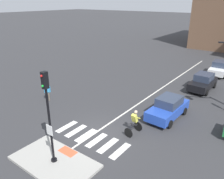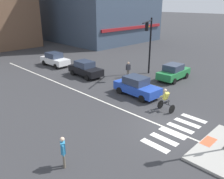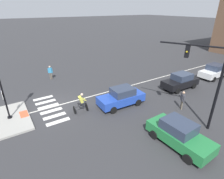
# 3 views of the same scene
# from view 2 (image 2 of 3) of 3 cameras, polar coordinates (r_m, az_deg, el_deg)

# --- Properties ---
(ground_plane) EXTENTS (300.00, 300.00, 0.00)m
(ground_plane) POSITION_cam_2_polar(r_m,az_deg,el_deg) (15.69, 13.61, -8.94)
(ground_plane) COLOR #333335
(tactile_pad_front) EXTENTS (1.10, 0.60, 0.01)m
(tactile_pad_front) POSITION_cam_2_polar(r_m,az_deg,el_deg) (14.68, 22.39, -11.55)
(tactile_pad_front) COLOR #DB5B38
(tactile_pad_front) RESTS_ON traffic_island
(crosswalk_stripe_a) EXTENTS (0.44, 1.80, 0.01)m
(crosswalk_stripe_a) POSITION_cam_2_polar(r_m,az_deg,el_deg) (13.75, 10.36, -13.24)
(crosswalk_stripe_a) COLOR silver
(crosswalk_stripe_a) RESTS_ON ground
(crosswalk_stripe_b) EXTENTS (0.44, 1.80, 0.01)m
(crosswalk_stripe_b) POSITION_cam_2_polar(r_m,az_deg,el_deg) (14.41, 12.52, -11.68)
(crosswalk_stripe_b) COLOR silver
(crosswalk_stripe_b) RESTS_ON ground
(crosswalk_stripe_c) EXTENTS (0.44, 1.80, 0.01)m
(crosswalk_stripe_c) POSITION_cam_2_polar(r_m,az_deg,el_deg) (15.10, 14.47, -10.25)
(crosswalk_stripe_c) COLOR silver
(crosswalk_stripe_c) RESTS_ON ground
(crosswalk_stripe_d) EXTENTS (0.44, 1.80, 0.01)m
(crosswalk_stripe_d) POSITION_cam_2_polar(r_m,az_deg,el_deg) (15.81, 16.22, -8.94)
(crosswalk_stripe_d) COLOR silver
(crosswalk_stripe_d) RESTS_ON ground
(crosswalk_stripe_e) EXTENTS (0.44, 1.80, 0.01)m
(crosswalk_stripe_e) POSITION_cam_2_polar(r_m,az_deg,el_deg) (16.55, 17.82, -7.73)
(crosswalk_stripe_e) COLOR silver
(crosswalk_stripe_e) RESTS_ON ground
(crosswalk_stripe_f) EXTENTS (0.44, 1.80, 0.01)m
(crosswalk_stripe_f) POSITION_cam_2_polar(r_m,az_deg,el_deg) (17.30, 19.26, -6.62)
(crosswalk_stripe_f) COLOR silver
(crosswalk_stripe_f) RESTS_ON ground
(lane_centre_line) EXTENTS (0.14, 28.00, 0.01)m
(lane_centre_line) POSITION_cam_2_polar(r_m,az_deg,el_deg) (21.85, -9.35, 0.04)
(lane_centre_line) COLOR silver
(lane_centre_line) RESTS_ON ground
(traffic_light_mast) EXTENTS (3.86, 1.92, 6.00)m
(traffic_light_mast) POSITION_cam_2_polar(r_m,az_deg,el_deg) (25.22, 9.00, 12.05)
(traffic_light_mast) COLOR black
(traffic_light_mast) RESTS_ON ground
(car_green_cross_right) EXTENTS (4.15, 1.95, 1.64)m
(car_green_cross_right) POSITION_cam_2_polar(r_m,az_deg,el_deg) (24.87, 14.72, 4.14)
(car_green_cross_right) COLOR #237A3D
(car_green_cross_right) RESTS_ON ground
(car_blue_eastbound_mid) EXTENTS (1.98, 4.17, 1.64)m
(car_blue_eastbound_mid) POSITION_cam_2_polar(r_m,az_deg,el_deg) (20.05, 6.02, 0.77)
(car_blue_eastbound_mid) COLOR #2347B7
(car_blue_eastbound_mid) RESTS_ON ground
(car_black_eastbound_far) EXTENTS (1.93, 4.15, 1.64)m
(car_black_eastbound_far) POSITION_cam_2_polar(r_m,az_deg,el_deg) (25.36, -6.49, 5.01)
(car_black_eastbound_far) COLOR black
(car_black_eastbound_far) RESTS_ON ground
(car_white_eastbound_distant) EXTENTS (1.95, 4.15, 1.64)m
(car_white_eastbound_distant) POSITION_cam_2_polar(r_m,az_deg,el_deg) (30.33, -13.74, 7.15)
(car_white_eastbound_distant) COLOR white
(car_white_eastbound_distant) RESTS_ON ground
(cyclist) EXTENTS (0.76, 1.15, 1.68)m
(cyclist) POSITION_cam_2_polar(r_m,az_deg,el_deg) (17.53, 12.97, -2.45)
(cyclist) COLOR black
(cyclist) RESTS_ON ground
(pedestrian_at_curb_left) EXTENTS (0.37, 0.48, 1.67)m
(pedestrian_at_curb_left) POSITION_cam_2_polar(r_m,az_deg,el_deg) (11.73, -11.80, -14.14)
(pedestrian_at_curb_left) COLOR #6B6051
(pedestrian_at_curb_left) RESTS_ON ground
(pedestrian_waiting_far_side) EXTENTS (0.49, 0.37, 1.67)m
(pedestrian_waiting_far_side) POSITION_cam_2_polar(r_m,az_deg,el_deg) (24.83, 3.96, 5.16)
(pedestrian_waiting_far_side) COLOR #6B6051
(pedestrian_waiting_far_side) RESTS_ON ground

